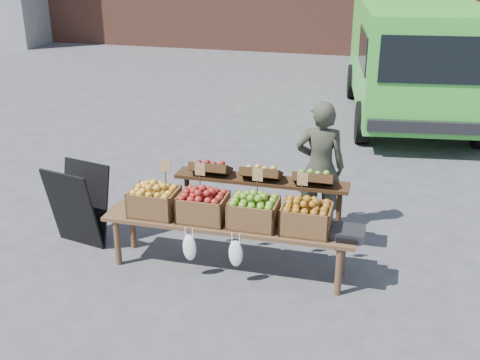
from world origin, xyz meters
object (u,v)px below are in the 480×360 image
(vendor, at_px, (320,167))
(weighing_scale, at_px, (348,232))
(crate_red_apples, at_px, (254,213))
(delivery_van, at_px, (413,62))
(crate_green_apples, at_px, (306,219))
(chalkboard_sign, at_px, (79,205))
(back_table, at_px, (261,201))
(crate_golden_apples, at_px, (154,202))
(crate_russet_pears, at_px, (203,207))
(display_bench, at_px, (228,246))

(vendor, bearing_deg, weighing_scale, 103.89)
(vendor, xyz_separation_m, crate_red_apples, (-0.52, -1.22, -0.10))
(delivery_van, bearing_deg, crate_green_apples, -106.84)
(weighing_scale, bearing_deg, delivery_van, 84.42)
(delivery_van, bearing_deg, chalkboard_sign, -128.21)
(delivery_van, relative_size, crate_green_apples, 9.99)
(back_table, xyz_separation_m, crate_golden_apples, (-1.02, -0.72, 0.19))
(delivery_van, relative_size, crate_red_apples, 9.99)
(chalkboard_sign, height_order, weighing_scale, chalkboard_sign)
(vendor, bearing_deg, back_table, 32.95)
(vendor, distance_m, chalkboard_sign, 2.86)
(crate_red_apples, bearing_deg, chalkboard_sign, 176.06)
(crate_russet_pears, relative_size, crate_red_apples, 1.00)
(delivery_van, relative_size, crate_golden_apples, 9.99)
(crate_green_apples, distance_m, weighing_scale, 0.44)
(crate_russet_pears, distance_m, weighing_scale, 1.53)
(crate_golden_apples, height_order, crate_red_apples, same)
(crate_russet_pears, height_order, weighing_scale, crate_russet_pears)
(crate_golden_apples, distance_m, weighing_scale, 2.08)
(display_bench, bearing_deg, crate_russet_pears, 180.00)
(chalkboard_sign, relative_size, crate_red_apples, 1.95)
(delivery_van, xyz_separation_m, crate_red_apples, (-1.60, -6.38, -0.41))
(chalkboard_sign, relative_size, crate_russet_pears, 1.95)
(display_bench, relative_size, crate_green_apples, 5.40)
(crate_golden_apples, bearing_deg, crate_green_apples, 0.00)
(vendor, distance_m, crate_golden_apples, 2.03)
(display_bench, relative_size, crate_russet_pears, 5.40)
(chalkboard_sign, distance_m, crate_red_apples, 2.12)
(crate_russet_pears, xyz_separation_m, crate_red_apples, (0.55, 0.00, 0.00))
(vendor, bearing_deg, crate_green_apples, 84.80)
(back_table, height_order, weighing_scale, back_table)
(back_table, distance_m, crate_golden_apples, 1.26)
(chalkboard_sign, bearing_deg, crate_russet_pears, 7.26)
(weighing_scale, bearing_deg, chalkboard_sign, 177.30)
(delivery_van, height_order, crate_russet_pears, delivery_van)
(chalkboard_sign, xyz_separation_m, crate_russet_pears, (1.56, -0.15, 0.22))
(display_bench, height_order, crate_green_apples, crate_green_apples)
(chalkboard_sign, distance_m, display_bench, 1.85)
(back_table, relative_size, weighing_scale, 6.18)
(back_table, relative_size, crate_russet_pears, 4.20)
(crate_russet_pears, height_order, crate_red_apples, same)
(delivery_van, relative_size, display_bench, 1.85)
(vendor, distance_m, back_table, 0.84)
(crate_green_apples, xyz_separation_m, weighing_scale, (0.43, 0.00, -0.10))
(vendor, xyz_separation_m, chalkboard_sign, (-2.63, -1.07, -0.32))
(vendor, bearing_deg, chalkboard_sign, 15.75)
(chalkboard_sign, relative_size, crate_golden_apples, 1.95)
(vendor, bearing_deg, delivery_van, -108.19)
(vendor, distance_m, display_bench, 1.55)
(crate_red_apples, bearing_deg, display_bench, 180.00)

